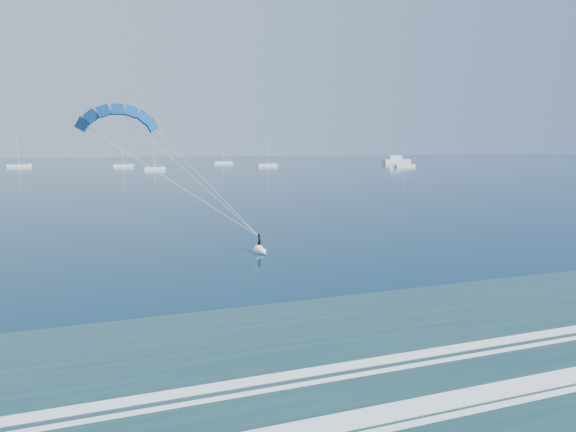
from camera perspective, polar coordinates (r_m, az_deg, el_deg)
The scene contains 8 objects.
kitesurfer_rig at distance 43.29m, azimuth -10.93°, elevation 4.57°, with size 16.65×3.88×13.64m.
motor_yacht at distance 282.10m, azimuth 11.91°, elevation 6.07°, with size 15.46×4.12×6.33m.
sailboat_2 at distance 241.73m, azimuth -17.85°, elevation 5.36°, with size 8.37×2.40×11.34m.
sailboat_3 at distance 207.15m, azimuth -14.64°, elevation 5.14°, with size 7.48×2.40×10.55m.
sailboat_4 at distance 275.02m, azimuth -7.23°, elevation 5.93°, with size 9.69×2.40×13.05m.
sailboat_5 at distance 238.18m, azimuth -2.34°, elevation 5.70°, with size 9.10×2.40×12.36m.
sailboat_6 at distance 235.67m, azimuth 12.86°, elevation 5.49°, with size 9.65×2.40×12.94m.
sailboat_7 at distance 259.39m, azimuth -27.73°, elevation 4.99°, with size 9.55×2.40×13.92m.
Camera 1 is at (-10.51, -9.32, 9.44)m, focal length 32.00 mm.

